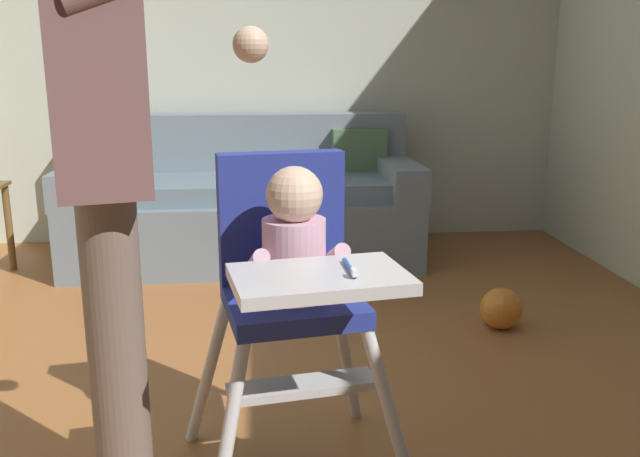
# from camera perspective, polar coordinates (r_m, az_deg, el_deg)

# --- Properties ---
(wall_far) EXTENTS (5.26, 0.06, 2.68)m
(wall_far) POSITION_cam_1_polar(r_m,az_deg,el_deg) (4.59, -8.18, 15.71)
(wall_far) COLOR beige
(wall_far) RESTS_ON ground
(couch) EXTENTS (2.06, 0.86, 0.86)m
(couch) POSITION_cam_1_polar(r_m,az_deg,el_deg) (4.15, -6.24, 1.98)
(couch) COLOR slate
(couch) RESTS_ON ground
(high_chair) EXTENTS (0.69, 0.79, 0.94)m
(high_chair) POSITION_cam_1_polar(r_m,az_deg,el_deg) (1.85, -2.34, -3.18)
(high_chair) COLOR silver
(high_chair) RESTS_ON ground
(adult_standing) EXTENTS (0.59, 0.50, 1.71)m
(adult_standing) POSITION_cam_1_polar(r_m,az_deg,el_deg) (1.70, -17.72, 5.90)
(adult_standing) COLOR #6D5A4F
(adult_standing) RESTS_ON ground
(toy_ball) EXTENTS (0.19, 0.19, 0.19)m
(toy_ball) POSITION_cam_1_polar(r_m,az_deg,el_deg) (3.20, 14.96, -6.49)
(toy_ball) COLOR orange
(toy_ball) RESTS_ON ground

